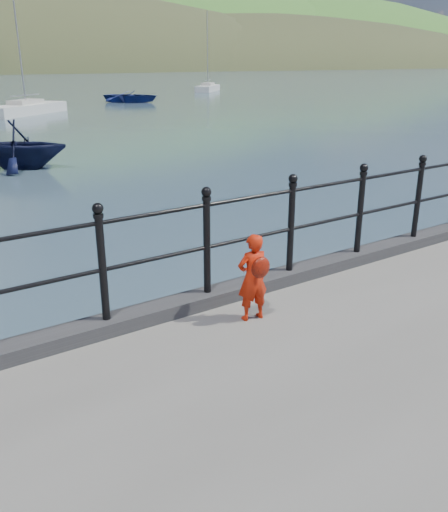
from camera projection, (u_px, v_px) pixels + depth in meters
ground at (158, 390)px, 6.25m from camera, size 600.00×600.00×0.00m
kerb at (160, 311)px, 5.77m from camera, size 60.00×0.30×0.15m
railing at (157, 244)px, 5.51m from camera, size 18.11×0.11×1.20m
child at (253, 277)px, 5.59m from camera, size 0.37×0.32×0.94m
launch_blue at (131, 96)px, 48.78m from camera, size 5.87×6.10×1.03m
launch_navy at (20, 144)px, 18.76m from camera, size 4.21×4.13×1.68m
sailboat_far at (208, 88)px, 66.13m from camera, size 5.81×5.81×9.21m
sailboat_near at (27, 109)px, 37.88m from camera, size 6.66×5.67×9.39m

